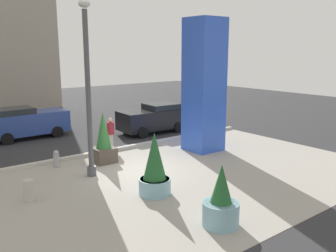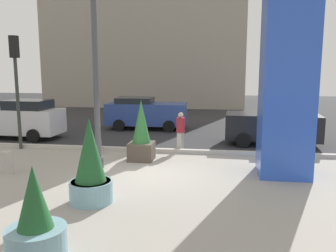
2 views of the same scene
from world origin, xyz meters
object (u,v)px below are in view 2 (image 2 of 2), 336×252
at_px(potted_plant_mid_plaza, 36,229).
at_px(traffic_light_corner, 16,74).
at_px(car_curb_west, 146,113).
at_px(pedestrian_on_sidewalk, 181,130).
at_px(art_pillar_blue, 287,75).
at_px(car_far_lane, 18,119).
at_px(car_intersection, 273,125).
at_px(potted_plant_curbside, 141,135).
at_px(fire_hydrant, 98,145).
at_px(concrete_bollard, 8,162).
at_px(potted_plant_near_right, 90,167).
at_px(lamp_post, 96,73).

relative_size(potted_plant_mid_plaza, traffic_light_corner, 0.39).
height_order(car_curb_west, pedestrian_on_sidewalk, car_curb_west).
xyz_separation_m(art_pillar_blue, traffic_light_corner, (-10.54, 2.27, -0.02)).
relative_size(car_far_lane, pedestrian_on_sidewalk, 2.75).
distance_m(car_intersection, pedestrian_on_sidewalk, 4.46).
height_order(art_pillar_blue, car_intersection, art_pillar_blue).
relative_size(potted_plant_curbside, fire_hydrant, 3.07).
bearing_deg(car_far_lane, fire_hydrant, -27.98).
relative_size(concrete_bollard, traffic_light_corner, 0.16).
bearing_deg(potted_plant_near_right, traffic_light_corner, 133.26).
distance_m(lamp_post, fire_hydrant, 3.58).
height_order(potted_plant_mid_plaza, car_intersection, potted_plant_mid_plaza).
bearing_deg(car_far_lane, pedestrian_on_sidewalk, -11.32).
height_order(concrete_bollard, traffic_light_corner, traffic_light_corner).
xyz_separation_m(potted_plant_curbside, car_far_lane, (-6.93, 3.33, -0.04)).
relative_size(potted_plant_curbside, traffic_light_corner, 0.48).
bearing_deg(potted_plant_mid_plaza, pedestrian_on_sidewalk, 80.34).
distance_m(lamp_post, traffic_light_corner, 4.94).
bearing_deg(art_pillar_blue, fire_hydrant, 165.22).
bearing_deg(art_pillar_blue, potted_plant_near_right, -148.72).
bearing_deg(concrete_bollard, potted_plant_curbside, 29.77).
relative_size(fire_hydrant, car_far_lane, 0.17).
distance_m(concrete_bollard, car_curb_west, 9.60).
xyz_separation_m(potted_plant_curbside, traffic_light_corner, (-5.56, 1.12, 2.22)).
distance_m(art_pillar_blue, car_far_lane, 12.93).
height_order(lamp_post, potted_plant_curbside, lamp_post).
xyz_separation_m(car_intersection, car_curb_west, (-6.58, 3.26, 0.03)).
distance_m(potted_plant_near_right, car_intersection, 9.82).
distance_m(lamp_post, pedestrian_on_sidewalk, 4.58).
bearing_deg(car_intersection, traffic_light_corner, -167.11).
height_order(lamp_post, art_pillar_blue, lamp_post).
bearing_deg(potted_plant_mid_plaza, car_intersection, 63.25).
height_order(potted_plant_mid_plaza, fire_hydrant, potted_plant_mid_plaza).
height_order(potted_plant_near_right, pedestrian_on_sidewalk, potted_plant_near_right).
relative_size(potted_plant_near_right, potted_plant_curbside, 0.97).
relative_size(art_pillar_blue, car_curb_west, 1.44).
xyz_separation_m(art_pillar_blue, pedestrian_on_sidewalk, (-3.67, 2.83, -2.33)).
relative_size(potted_plant_mid_plaza, car_curb_west, 0.41).
xyz_separation_m(traffic_light_corner, car_intersection, (10.88, 2.49, -2.32)).
relative_size(lamp_post, car_curb_west, 1.51).
distance_m(potted_plant_curbside, fire_hydrant, 2.13).
height_order(car_intersection, pedestrian_on_sidewalk, car_intersection).
xyz_separation_m(fire_hydrant, pedestrian_on_sidewalk, (3.23, 1.01, 0.54)).
xyz_separation_m(potted_plant_mid_plaza, fire_hydrant, (-1.67, 8.12, -0.32)).
xyz_separation_m(art_pillar_blue, car_far_lane, (-11.91, 4.48, -2.28)).
bearing_deg(potted_plant_mid_plaza, art_pillar_blue, 50.31).
bearing_deg(pedestrian_on_sidewalk, potted_plant_mid_plaza, -99.66).
distance_m(potted_plant_curbside, car_intersection, 6.43).
distance_m(fire_hydrant, car_curb_west, 6.26).
height_order(lamp_post, car_intersection, lamp_post).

